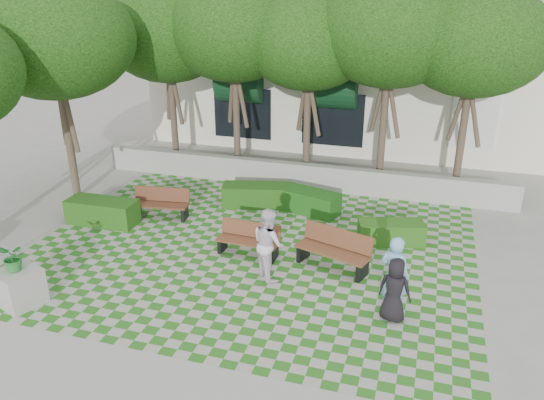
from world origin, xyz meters
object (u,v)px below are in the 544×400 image
(hedge_midleft, at_px, (255,195))
(person_blue, at_px, (394,275))
(bench_west, at_px, (161,204))
(planter_front, at_px, (18,280))
(bench_mid, at_px, (249,240))
(person_white, at_px, (269,243))
(bench_east, at_px, (334,250))
(hedge_midright, at_px, (308,201))
(person_dark, at_px, (395,290))
(hedge_west, at_px, (103,212))
(hedge_east, at_px, (391,232))

(hedge_midleft, height_order, person_blue, person_blue)
(bench_west, height_order, person_blue, person_blue)
(planter_front, bearing_deg, bench_mid, 41.96)
(bench_west, relative_size, person_white, 0.99)
(bench_east, relative_size, hedge_midright, 1.00)
(hedge_midright, height_order, planter_front, planter_front)
(bench_east, distance_m, hedge_midright, 3.66)
(bench_west, distance_m, planter_front, 5.41)
(hedge_midright, relative_size, person_dark, 1.38)
(hedge_west, relative_size, person_blue, 1.15)
(hedge_midright, height_order, hedge_midleft, hedge_midleft)
(planter_front, relative_size, person_white, 0.83)
(hedge_east, bearing_deg, hedge_west, -171.89)
(bench_mid, bearing_deg, bench_west, 159.17)
(bench_west, bearing_deg, hedge_midleft, 26.88)
(bench_west, distance_m, person_dark, 8.27)
(bench_mid, bearing_deg, planter_front, -134.87)
(bench_east, bearing_deg, person_blue, -26.40)
(planter_front, xyz_separation_m, person_dark, (8.26, 1.88, 0.12))
(hedge_west, relative_size, person_dark, 1.45)
(hedge_midleft, bearing_deg, bench_west, -145.27)
(hedge_west, bearing_deg, planter_front, -80.41)
(hedge_midright, relative_size, planter_front, 1.33)
(person_dark, relative_size, person_white, 0.81)
(planter_front, bearing_deg, person_dark, 12.81)
(hedge_east, bearing_deg, bench_east, -124.60)
(bench_east, bearing_deg, hedge_west, -166.83)
(planter_front, height_order, person_dark, planter_front)
(bench_east, bearing_deg, bench_mid, -162.53)
(bench_west, bearing_deg, bench_east, -23.03)
(hedge_midright, relative_size, hedge_midleft, 0.99)
(bench_west, bearing_deg, hedge_west, -156.23)
(person_white, bearing_deg, person_blue, -145.61)
(bench_mid, relative_size, person_dark, 1.16)
(bench_mid, height_order, hedge_east, bench_mid)
(hedge_east, height_order, hedge_west, hedge_west)
(planter_front, bearing_deg, person_blue, 14.73)
(bench_east, bearing_deg, hedge_midright, 132.28)
(hedge_east, distance_m, person_white, 3.99)
(hedge_midleft, height_order, person_dark, person_dark)
(hedge_midleft, distance_m, planter_front, 7.83)
(bench_mid, height_order, hedge_midleft, bench_mid)
(hedge_midright, relative_size, person_white, 1.11)
(bench_east, distance_m, planter_front, 7.58)
(planter_front, distance_m, person_dark, 8.47)
(hedge_east, xyz_separation_m, hedge_west, (-8.62, -1.23, 0.06))
(hedge_midleft, distance_m, person_blue, 7.00)
(hedge_midleft, bearing_deg, hedge_west, -146.41)
(hedge_west, xyz_separation_m, person_blue, (8.96, -2.27, 0.56))
(hedge_east, xyz_separation_m, person_blue, (0.34, -3.49, 0.62))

